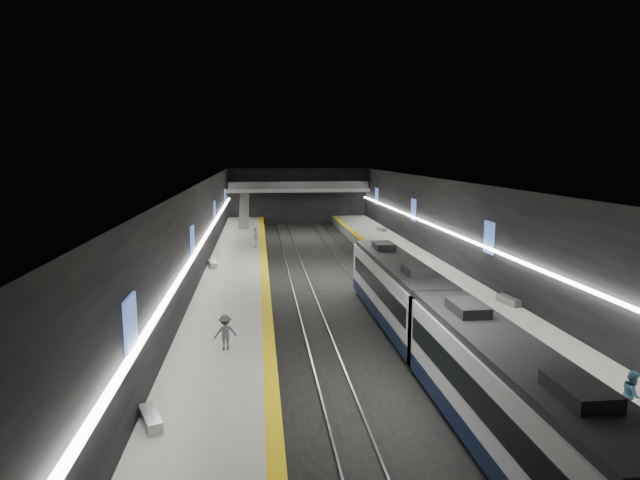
{
  "coord_description": "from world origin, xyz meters",
  "views": [
    {
      "loc": [
        -5.69,
        -42.4,
        10.23
      ],
      "look_at": [
        -0.05,
        6.22,
        2.2
      ],
      "focal_mm": 30.0,
      "sensor_mm": 36.0,
      "label": 1
    }
  ],
  "objects": [
    {
      "name": "tile_surface_right",
      "position": [
        7.5,
        0.0,
        1.01
      ],
      "size": [
        5.0,
        70.0,
        0.02
      ],
      "primitive_type": "cube",
      "color": "#A9A9A4",
      "rests_on": "platform_right"
    },
    {
      "name": "wall_right",
      "position": [
        10.0,
        0.0,
        4.0
      ],
      "size": [
        0.04,
        70.0,
        8.0
      ],
      "primitive_type": "cube",
      "color": "black",
      "rests_on": "ground"
    },
    {
      "name": "passenger_right_a",
      "position": [
        5.74,
        -4.33,
        1.78
      ],
      "size": [
        0.5,
        0.64,
        1.57
      ],
      "primitive_type": "imported",
      "rotation": [
        0.0,
        0.0,
        1.81
      ],
      "color": "#AB593F",
      "rests_on": "platform_right"
    },
    {
      "name": "passenger_right_b",
      "position": [
        7.18,
        -26.25,
        1.86
      ],
      "size": [
        1.02,
        1.05,
        1.71
      ],
      "primitive_type": "imported",
      "rotation": [
        0.0,
        0.0,
        0.93
      ],
      "color": "teal",
      "rests_on": "platform_right"
    },
    {
      "name": "wall_back",
      "position": [
        0.0,
        35.0,
        4.0
      ],
      "size": [
        20.0,
        0.04,
        8.0
      ],
      "primitive_type": "cube",
      "color": "black",
      "rests_on": "ground"
    },
    {
      "name": "tile_surface_left",
      "position": [
        -7.5,
        0.0,
        1.01
      ],
      "size": [
        5.0,
        70.0,
        0.02
      ],
      "primitive_type": "cube",
      "color": "#A9A9A4",
      "rests_on": "platform_left"
    },
    {
      "name": "cove_light_left",
      "position": [
        -9.8,
        0.0,
        3.8
      ],
      "size": [
        0.25,
        68.6,
        0.12
      ],
      "primitive_type": "cube",
      "color": "white",
      "rests_on": "wall_left"
    },
    {
      "name": "wall_left",
      "position": [
        -10.0,
        0.0,
        4.0
      ],
      "size": [
        0.04,
        70.0,
        8.0
      ],
      "primitive_type": "cube",
      "color": "black",
      "rests_on": "ground"
    },
    {
      "name": "escalator",
      "position": [
        -7.5,
        26.0,
        2.9
      ],
      "size": [
        1.2,
        7.5,
        3.92
      ],
      "primitive_type": "cube",
      "rotation": [
        0.44,
        0.0,
        0.0
      ],
      "color": "#99999E",
      "rests_on": "platform_left"
    },
    {
      "name": "bench_left_near",
      "position": [
        -9.5,
        -24.8,
        1.22
      ],
      "size": [
        1.11,
        1.82,
        0.43
      ],
      "primitive_type": "cube",
      "rotation": [
        0.0,
        0.0,
        0.38
      ],
      "color": "#99999E",
      "rests_on": "platform_left"
    },
    {
      "name": "bench_left_far",
      "position": [
        -9.5,
        0.99,
        1.23
      ],
      "size": [
        0.89,
        1.95,
        0.46
      ],
      "primitive_type": "cube",
      "rotation": [
        0.0,
        0.0,
        0.2
      ],
      "color": "#99999E",
      "rests_on": "platform_left"
    },
    {
      "name": "tactile_strip_right",
      "position": [
        5.3,
        0.0,
        1.02
      ],
      "size": [
        0.6,
        70.0,
        0.02
      ],
      "primitive_type": "cube",
      "color": "yellow",
      "rests_on": "platform_right"
    },
    {
      "name": "mezzanine_bridge",
      "position": [
        0.0,
        32.93,
        5.04
      ],
      "size": [
        20.0,
        3.0,
        1.5
      ],
      "color": "gray",
      "rests_on": "wall_left"
    },
    {
      "name": "passenger_left_b",
      "position": [
        -7.35,
        -17.93,
        1.84
      ],
      "size": [
        1.22,
        0.89,
        1.69
      ],
      "primitive_type": "imported",
      "rotation": [
        0.0,
        0.0,
        3.41
      ],
      "color": "#45454D",
      "rests_on": "platform_left"
    },
    {
      "name": "tactile_strip_left",
      "position": [
        -5.3,
        0.0,
        1.02
      ],
      "size": [
        0.6,
        70.0,
        0.02
      ],
      "primitive_type": "cube",
      "color": "yellow",
      "rests_on": "platform_left"
    },
    {
      "name": "bench_right_far",
      "position": [
        8.83,
        19.14,
        1.2
      ],
      "size": [
        0.85,
        1.71,
        0.4
      ],
      "primitive_type": "cube",
      "rotation": [
        0.0,
        0.0,
        0.25
      ],
      "color": "#99999E",
      "rests_on": "platform_right"
    },
    {
      "name": "ground",
      "position": [
        0.0,
        0.0,
        0.0
      ],
      "size": [
        70.0,
        70.0,
        0.0
      ],
      "primitive_type": "plane",
      "color": "black",
      "rests_on": "ground"
    },
    {
      "name": "passenger_left_a",
      "position": [
        -6.02,
        9.95,
        1.98
      ],
      "size": [
        0.53,
        1.17,
        1.95
      ],
      "primitive_type": "imported",
      "rotation": [
        0.0,
        0.0,
        -1.62
      ],
      "color": "beige",
      "rests_on": "platform_left"
    },
    {
      "name": "bench_right_near",
      "position": [
        9.5,
        -12.15,
        1.23
      ],
      "size": [
        0.86,
        1.97,
        0.47
      ],
      "primitive_type": "cube",
      "rotation": [
        0.0,
        0.0,
        0.18
      ],
      "color": "#99999E",
      "rests_on": "platform_right"
    },
    {
      "name": "rails",
      "position": [
        -0.0,
        0.0,
        0.06
      ],
      "size": [
        6.52,
        70.0,
        0.12
      ],
      "color": "gray",
      "rests_on": "ground"
    },
    {
      "name": "ceiling",
      "position": [
        0.0,
        0.0,
        8.0
      ],
      "size": [
        20.0,
        70.0,
        0.04
      ],
      "primitive_type": "cube",
      "rotation": [
        3.14,
        0.0,
        0.0
      ],
      "color": "beige",
      "rests_on": "wall_left"
    },
    {
      "name": "cove_light_right",
      "position": [
        9.8,
        0.0,
        3.8
      ],
      "size": [
        0.25,
        68.6,
        0.12
      ],
      "primitive_type": "cube",
      "color": "white",
      "rests_on": "wall_right"
    },
    {
      "name": "platform_right",
      "position": [
        7.5,
        0.0,
        0.5
      ],
      "size": [
        5.0,
        70.0,
        1.0
      ],
      "primitive_type": "cube",
      "color": "slate",
      "rests_on": "ground"
    },
    {
      "name": "platform_left",
      "position": [
        -7.5,
        0.0,
        0.5
      ],
      "size": [
        5.0,
        70.0,
        1.0
      ],
      "primitive_type": "cube",
      "color": "slate",
      "rests_on": "ground"
    },
    {
      "name": "train",
      "position": [
        2.5,
        -19.3,
        2.2
      ],
      "size": [
        2.69,
        29.45,
        3.6
      ],
      "color": "#0D1732",
      "rests_on": "ground"
    },
    {
      "name": "ad_posters",
      "position": [
        -0.0,
        1.0,
        4.5
      ],
      "size": [
        19.94,
        53.5,
        2.2
      ],
      "color": "#476ED5",
      "rests_on": "wall_left"
    }
  ]
}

